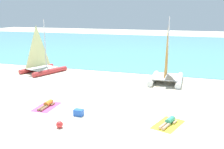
{
  "coord_description": "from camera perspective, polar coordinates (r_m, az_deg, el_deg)",
  "views": [
    {
      "loc": [
        5.89,
        -12.72,
        5.56
      ],
      "look_at": [
        0.0,
        4.82,
        1.2
      ],
      "focal_mm": 42.96,
      "sensor_mm": 36.0,
      "label": 1
    }
  ],
  "objects": [
    {
      "name": "sunbather_left",
      "position": [
        16.63,
        -13.64,
        -6.19
      ],
      "size": [
        0.56,
        1.56,
        0.3
      ],
      "rotation": [
        0.0,
        0.0,
        0.05
      ],
      "color": "orange",
      "rests_on": "towel_left"
    },
    {
      "name": "sailboat_red",
      "position": [
        25.72,
        -14.67,
        2.0
      ],
      "size": [
        3.5,
        4.33,
        4.9
      ],
      "rotation": [
        0.0,
        0.0,
        -0.33
      ],
      "color": "#CC3838",
      "rests_on": "ground"
    },
    {
      "name": "towel_left",
      "position": [
        16.62,
        -13.73,
        -6.67
      ],
      "size": [
        1.19,
        1.95,
        0.01
      ],
      "primitive_type": "cube",
      "rotation": [
        0.0,
        0.0,
        0.05
      ],
      "color": "#D84C99",
      "rests_on": "ground"
    },
    {
      "name": "beach_ball",
      "position": [
        13.58,
        -11.11,
        -10.39
      ],
      "size": [
        0.34,
        0.34,
        0.34
      ],
      "primitive_type": "sphere",
      "color": "red",
      "rests_on": "ground"
    },
    {
      "name": "sunbather_right",
      "position": [
        14.05,
        11.99,
        -9.79
      ],
      "size": [
        0.83,
        1.54,
        0.3
      ],
      "rotation": [
        0.0,
        0.0,
        -0.3
      ],
      "color": "#3FB28C",
      "rests_on": "towel_right"
    },
    {
      "name": "towel_right",
      "position": [
        14.04,
        11.86,
        -10.36
      ],
      "size": [
        1.61,
        2.14,
        0.01
      ],
      "primitive_type": "cube",
      "rotation": [
        0.0,
        0.0,
        -0.3
      ],
      "color": "yellow",
      "rests_on": "ground"
    },
    {
      "name": "sailboat_white",
      "position": [
        21.85,
        11.49,
        0.32
      ],
      "size": [
        2.64,
        4.04,
        5.17
      ],
      "rotation": [
        0.0,
        0.0,
        0.03
      ],
      "color": "white",
      "rests_on": "ground"
    },
    {
      "name": "cooler_box",
      "position": [
        14.89,
        -7.12,
        -8.03
      ],
      "size": [
        0.5,
        0.36,
        0.36
      ],
      "primitive_type": "cube",
      "color": "blue",
      "rests_on": "ground"
    },
    {
      "name": "ground_plane",
      "position": [
        24.13,
        3.92,
        -0.1
      ],
      "size": [
        120.0,
        120.0,
        0.0
      ],
      "primitive_type": "plane",
      "color": "beige"
    },
    {
      "name": "ocean_water",
      "position": [
        44.19,
        10.8,
        5.83
      ],
      "size": [
        120.0,
        40.0,
        0.05
      ],
      "primitive_type": "cube",
      "color": "#5BB2C1",
      "rests_on": "ground"
    }
  ]
}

